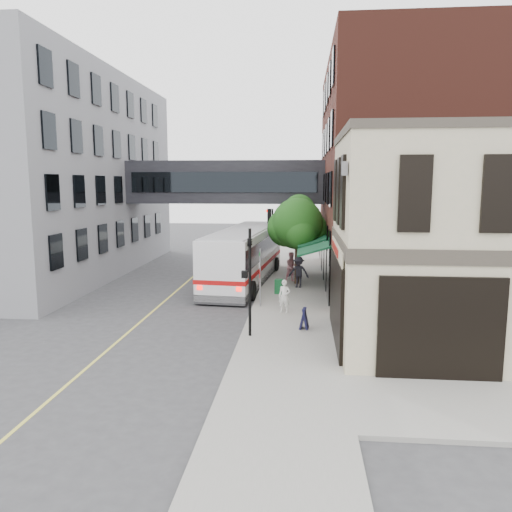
% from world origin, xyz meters
% --- Properties ---
extents(ground, '(120.00, 120.00, 0.00)m').
position_xyz_m(ground, '(0.00, 0.00, 0.00)').
color(ground, '#38383A').
rests_on(ground, ground).
extents(sidewalk_main, '(4.00, 60.00, 0.15)m').
position_xyz_m(sidewalk_main, '(2.00, 14.00, 0.07)').
color(sidewalk_main, gray).
rests_on(sidewalk_main, ground).
extents(corner_building, '(10.19, 8.12, 8.45)m').
position_xyz_m(corner_building, '(8.97, 2.00, 4.21)').
color(corner_building, beige).
rests_on(corner_building, ground).
extents(brick_building, '(13.76, 18.00, 14.00)m').
position_xyz_m(brick_building, '(9.98, 15.00, 6.99)').
color(brick_building, '#4A1F17').
rests_on(brick_building, ground).
extents(opposite_building, '(14.00, 24.00, 14.00)m').
position_xyz_m(opposite_building, '(-17.00, 16.00, 7.00)').
color(opposite_building, gray).
rests_on(opposite_building, ground).
extents(skyway_bridge, '(14.00, 3.18, 3.00)m').
position_xyz_m(skyway_bridge, '(-3.00, 18.00, 6.50)').
color(skyway_bridge, black).
rests_on(skyway_bridge, ground).
extents(traffic_signal_near, '(0.44, 0.22, 4.60)m').
position_xyz_m(traffic_signal_near, '(0.37, 2.00, 2.98)').
color(traffic_signal_near, black).
rests_on(traffic_signal_near, sidewalk_main).
extents(traffic_signal_far, '(0.53, 0.28, 4.50)m').
position_xyz_m(traffic_signal_far, '(0.26, 17.00, 3.34)').
color(traffic_signal_far, black).
rests_on(traffic_signal_far, sidewalk_main).
extents(street_sign_pole, '(0.08, 0.75, 3.00)m').
position_xyz_m(street_sign_pole, '(0.39, 7.00, 1.93)').
color(street_sign_pole, gray).
rests_on(street_sign_pole, sidewalk_main).
extents(street_tree, '(3.80, 3.20, 5.60)m').
position_xyz_m(street_tree, '(2.19, 13.22, 3.91)').
color(street_tree, '#382619').
rests_on(street_tree, sidewalk_main).
extents(lane_marking, '(0.12, 40.00, 0.01)m').
position_xyz_m(lane_marking, '(-5.00, 10.00, 0.01)').
color(lane_marking, '#D8CC4C').
rests_on(lane_marking, ground).
extents(bus, '(4.07, 13.06, 3.46)m').
position_xyz_m(bus, '(-1.18, 13.57, 1.94)').
color(bus, white).
rests_on(bus, ground).
extents(pedestrian_a, '(0.66, 0.51, 1.62)m').
position_xyz_m(pedestrian_a, '(1.69, 5.91, 0.96)').
color(pedestrian_a, white).
rests_on(pedestrian_a, sidewalk_main).
extents(pedestrian_b, '(1.12, 1.00, 1.91)m').
position_xyz_m(pedestrian_b, '(1.88, 13.62, 1.11)').
color(pedestrian_b, '#D48994').
rests_on(pedestrian_b, sidewalk_main).
extents(pedestrian_c, '(1.33, 0.90, 1.90)m').
position_xyz_m(pedestrian_c, '(2.33, 11.85, 1.10)').
color(pedestrian_c, black).
rests_on(pedestrian_c, sidewalk_main).
extents(newspaper_box, '(0.51, 0.48, 0.84)m').
position_xyz_m(newspaper_box, '(1.23, 10.02, 0.57)').
color(newspaper_box, '#166330').
rests_on(newspaper_box, sidewalk_main).
extents(sandwich_board, '(0.40, 0.56, 0.92)m').
position_xyz_m(sandwich_board, '(2.66, 3.20, 0.61)').
color(sandwich_board, black).
rests_on(sandwich_board, sidewalk_main).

